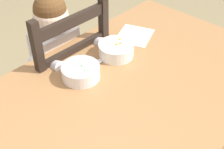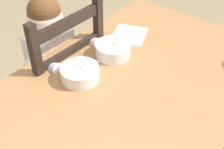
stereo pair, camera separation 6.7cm
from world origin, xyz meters
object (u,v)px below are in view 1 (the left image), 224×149
at_px(bowl_of_peas, 81,72).
at_px(spoon, 102,60).
at_px(dining_table, 113,112).
at_px(bowl_of_carrots, 116,50).
at_px(child_figure, 59,55).
at_px(dining_chair, 62,81).

xyz_separation_m(bowl_of_peas, spoon, (0.14, 0.02, -0.03)).
xyz_separation_m(dining_table, bowl_of_carrots, (0.21, 0.18, 0.12)).
bearing_deg(child_figure, dining_chair, 103.24).
bearing_deg(dining_table, dining_chair, 77.86).
bearing_deg(dining_chair, bowl_of_carrots, -69.83).
xyz_separation_m(dining_table, dining_chair, (0.10, 0.47, -0.17)).
relative_size(dining_table, child_figure, 1.64).
height_order(dining_chair, bowl_of_peas, dining_chair).
bearing_deg(spoon, bowl_of_carrots, -11.99).
distance_m(child_figure, bowl_of_carrots, 0.33).
bearing_deg(dining_chair, spoon, -83.24).
bearing_deg(bowl_of_carrots, bowl_of_peas, 180.00).
distance_m(dining_table, spoon, 0.25).
bearing_deg(dining_chair, child_figure, -76.76).
bearing_deg(bowl_of_peas, bowl_of_carrots, -0.00).
bearing_deg(dining_table, bowl_of_peas, 91.63).
xyz_separation_m(child_figure, bowl_of_carrots, (0.11, -0.29, 0.12)).
distance_m(bowl_of_carrots, spoon, 0.08).
bearing_deg(bowl_of_peas, child_figure, 69.74).
height_order(dining_table, dining_chair, dining_chair).
bearing_deg(child_figure, bowl_of_peas, -110.26).
bearing_deg(child_figure, spoon, -83.34).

